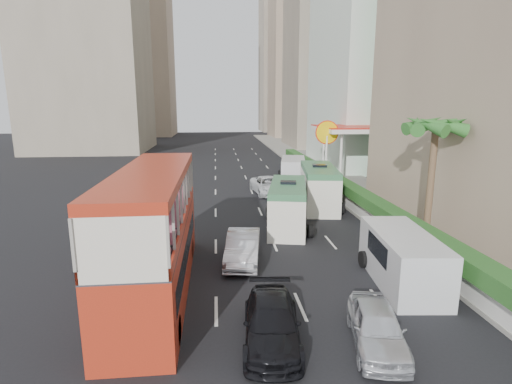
{
  "coord_description": "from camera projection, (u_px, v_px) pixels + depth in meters",
  "views": [
    {
      "loc": [
        -3.48,
        -15.69,
        7.51
      ],
      "look_at": [
        -1.5,
        4.0,
        3.2
      ],
      "focal_mm": 28.0,
      "sensor_mm": 36.0,
      "label": 1
    }
  ],
  "objects": [
    {
      "name": "double_decker_bus",
      "position": [
        155.0,
        232.0,
        16.07
      ],
      "size": [
        2.5,
        11.0,
        5.06
      ],
      "primitive_type": "cube",
      "color": "#B22C17",
      "rests_on": "ground"
    },
    {
      "name": "panel_van_near",
      "position": [
        402.0,
        258.0,
        17.04
      ],
      "size": [
        2.72,
        5.7,
        2.21
      ],
      "primitive_type": "cube",
      "rotation": [
        0.0,
        0.0,
        -0.09
      ],
      "color": "silver",
      "rests_on": "ground"
    },
    {
      "name": "tower_far_a",
      "position": [
        301.0,
        42.0,
        93.89
      ],
      "size": [
        14.0,
        14.0,
        44.0
      ],
      "primitive_type": "cube",
      "color": "tan",
      "rests_on": "ground"
    },
    {
      "name": "minibus_near",
      "position": [
        288.0,
        206.0,
        24.78
      ],
      "size": [
        3.33,
        6.61,
        2.8
      ],
      "primitive_type": "cube",
      "rotation": [
        0.0,
        0.0,
        -0.2
      ],
      "color": "silver",
      "rests_on": "ground"
    },
    {
      "name": "car_silver_lane_a",
      "position": [
        243.0,
        261.0,
        19.61
      ],
      "size": [
        2.11,
        4.61,
        1.47
      ],
      "primitive_type": "imported",
      "rotation": [
        0.0,
        0.0,
        -0.13
      ],
      "color": "silver",
      "rests_on": "ground"
    },
    {
      "name": "minibus_far",
      "position": [
        319.0,
        187.0,
        29.85
      ],
      "size": [
        3.24,
        7.15,
        3.06
      ],
      "primitive_type": "cube",
      "rotation": [
        0.0,
        0.0,
        -0.14
      ],
      "color": "silver",
      "rests_on": "ground"
    },
    {
      "name": "tower_far_b",
      "position": [
        285.0,
        61.0,
        115.71
      ],
      "size": [
        14.0,
        14.0,
        40.0
      ],
      "primitive_type": "cube",
      "color": "gray",
      "rests_on": "ground"
    },
    {
      "name": "van_asset",
      "position": [
        269.0,
        194.0,
        34.57
      ],
      "size": [
        3.07,
        5.52,
        1.46
      ],
      "primitive_type": "imported",
      "rotation": [
        0.0,
        0.0,
        0.13
      ],
      "color": "silver",
      "rests_on": "ground"
    },
    {
      "name": "tower_mid",
      "position": [
        336.0,
        3.0,
        70.02
      ],
      "size": [
        16.0,
        16.0,
        50.0
      ],
      "primitive_type": "cube",
      "color": "gray",
      "rests_on": "ground"
    },
    {
      "name": "tower_left_b",
      "position": [
        138.0,
        41.0,
        97.65
      ],
      "size": [
        16.0,
        16.0,
        46.0
      ],
      "primitive_type": "cube",
      "color": "tan",
      "rests_on": "ground"
    },
    {
      "name": "sidewalk",
      "position": [
        334.0,
        177.0,
        42.36
      ],
      "size": [
        6.0,
        120.0,
        0.18
      ],
      "primitive_type": "cube",
      "color": "#99968C",
      "rests_on": "ground"
    },
    {
      "name": "panel_van_far",
      "position": [
        293.0,
        170.0,
        40.31
      ],
      "size": [
        3.33,
        6.04,
        2.28
      ],
      "primitive_type": "cube",
      "rotation": [
        0.0,
        0.0,
        -0.19
      ],
      "color": "silver",
      "rests_on": "ground"
    },
    {
      "name": "shell_station",
      "position": [
        351.0,
        154.0,
        39.94
      ],
      "size": [
        6.5,
        8.0,
        5.5
      ],
      "primitive_type": "cube",
      "color": "silver",
      "rests_on": "ground"
    },
    {
      "name": "car_black",
      "position": [
        271.0,
        341.0,
        13.01
      ],
      "size": [
        2.24,
        4.59,
        1.29
      ],
      "primitive_type": "imported",
      "rotation": [
        0.0,
        0.0,
        -0.1
      ],
      "color": "black",
      "rests_on": "ground"
    },
    {
      "name": "ground_plane",
      "position": [
        300.0,
        283.0,
        17.19
      ],
      "size": [
        200.0,
        200.0,
        0.0
      ],
      "primitive_type": "plane",
      "color": "black",
      "rests_on": "ground"
    },
    {
      "name": "kerb_wall",
      "position": [
        341.0,
        194.0,
        31.26
      ],
      "size": [
        0.3,
        44.0,
        1.0
      ],
      "primitive_type": "cube",
      "color": "silver",
      "rests_on": "sidewalk"
    },
    {
      "name": "palm_tree",
      "position": [
        430.0,
        185.0,
        21.12
      ],
      "size": [
        0.36,
        0.36,
        6.4
      ],
      "primitive_type": "cylinder",
      "color": "brown",
      "rests_on": "sidewalk"
    },
    {
      "name": "car_silver_lane_b",
      "position": [
        376.0,
        346.0,
        12.74
      ],
      "size": [
        2.32,
        4.14,
        1.33
      ],
      "primitive_type": "imported",
      "rotation": [
        0.0,
        0.0,
        -0.2
      ],
      "color": "silver",
      "rests_on": "ground"
    },
    {
      "name": "hedge",
      "position": [
        341.0,
        184.0,
        31.08
      ],
      "size": [
        1.1,
        44.0,
        0.7
      ],
      "primitive_type": "cube",
      "color": "#2D6626",
      "rests_on": "kerb_wall"
    }
  ]
}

